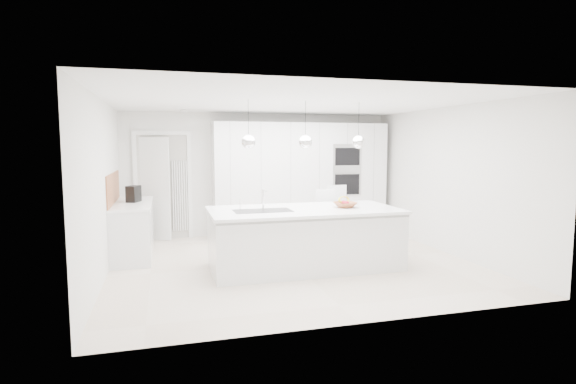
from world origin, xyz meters
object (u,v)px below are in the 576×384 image
object	(u,v)px
island_base	(305,240)
bar_stool_right	(340,218)
fruit_bowl	(345,205)
espresso_machine	(134,194)
bar_stool_left	(328,222)

from	to	relation	value
island_base	bar_stool_right	world-z (taller)	bar_stool_right
island_base	fruit_bowl	size ratio (longest dim) A/B	8.28
island_base	espresso_machine	bearing A→B (deg)	147.90
espresso_machine	island_base	bearing A→B (deg)	-8.65
fruit_bowl	espresso_machine	bearing A→B (deg)	153.59
island_base	bar_stool_left	distance (m)	1.04
espresso_machine	bar_stool_right	bearing A→B (deg)	13.79
fruit_bowl	bar_stool_right	distance (m)	1.10
espresso_machine	bar_stool_right	size ratio (longest dim) A/B	0.24
bar_stool_right	espresso_machine	bearing A→B (deg)	166.48
espresso_machine	fruit_bowl	bearing A→B (deg)	-2.96
fruit_bowl	bar_stool_left	bearing A→B (deg)	89.07
island_base	fruit_bowl	distance (m)	0.83
bar_stool_right	fruit_bowl	bearing A→B (deg)	-111.60
island_base	espresso_machine	size ratio (longest dim) A/B	10.19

